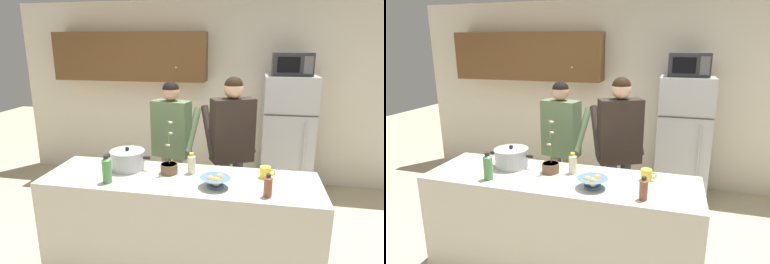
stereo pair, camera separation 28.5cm
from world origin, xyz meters
TOP-DOWN VIEW (x-y plane):
  - back_wall_unit at (-0.26, 2.25)m, footprint 6.00×0.48m
  - kitchen_island at (0.00, 0.00)m, footprint 2.29×0.68m
  - refrigerator at (1.02, 1.85)m, footprint 0.64×0.68m
  - microwave at (1.02, 1.83)m, footprint 0.48×0.37m
  - person_near_pot at (-0.30, 0.92)m, footprint 0.56×0.49m
  - person_by_sink at (0.37, 0.78)m, footprint 0.62×0.57m
  - cooking_pot at (-0.50, 0.11)m, footprint 0.42×0.31m
  - coffee_mug at (0.70, 0.14)m, footprint 0.13×0.09m
  - bread_bowl at (0.31, -0.13)m, footprint 0.24×0.24m
  - bottle_near_edge at (0.08, 0.12)m, footprint 0.07×0.07m
  - bottle_mid_counter at (-0.55, -0.20)m, footprint 0.08×0.08m
  - bottle_far_corner at (0.71, -0.22)m, footprint 0.06×0.06m
  - potted_orchid at (-0.11, 0.08)m, footprint 0.15×0.15m

SIDE VIEW (x-z plane):
  - kitchen_island at x=0.00m, z-range 0.00..0.92m
  - refrigerator at x=1.02m, z-range 0.00..1.62m
  - coffee_mug at x=0.70m, z-range 0.92..1.02m
  - bread_bowl at x=0.31m, z-range 0.92..1.02m
  - potted_orchid at x=-0.11m, z-range 0.75..1.22m
  - bottle_far_corner at x=0.71m, z-range 0.92..1.09m
  - person_near_pot at x=-0.30m, z-range 0.20..1.81m
  - cooking_pot at x=-0.50m, z-range 0.90..1.11m
  - bottle_near_edge at x=0.08m, z-range 0.92..1.10m
  - bottle_mid_counter at x=-0.55m, z-range 0.92..1.15m
  - person_by_sink at x=0.37m, z-range 0.22..1.91m
  - back_wall_unit at x=-0.26m, z-range 0.11..2.71m
  - microwave at x=1.02m, z-range 1.62..1.90m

